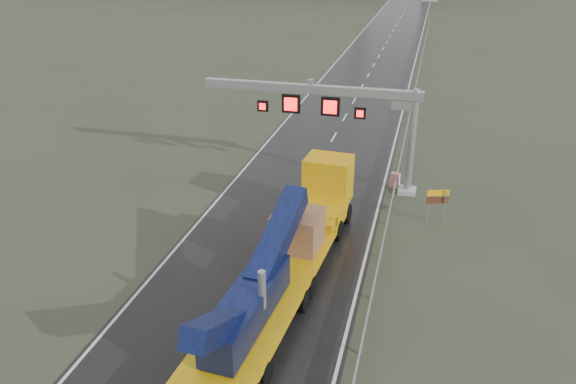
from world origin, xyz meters
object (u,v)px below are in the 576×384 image
(sign_gantry, at_px, (341,108))
(heavy_haul_truck, at_px, (289,249))
(exit_sign_pair, at_px, (437,200))
(striped_barrier, at_px, (395,180))

(sign_gantry, xyz_separation_m, heavy_haul_truck, (-0.35, -12.38, -3.73))
(sign_gantry, relative_size, exit_sign_pair, 6.50)
(heavy_haul_truck, xyz_separation_m, striped_barrier, (4.25, 13.07, -1.35))
(sign_gantry, xyz_separation_m, striped_barrier, (3.90, 0.69, -5.08))
(sign_gantry, distance_m, exit_sign_pair, 8.85)
(sign_gantry, height_order, heavy_haul_truck, sign_gantry)
(heavy_haul_truck, distance_m, exit_sign_pair, 10.91)
(sign_gantry, relative_size, striped_barrier, 13.91)
(sign_gantry, relative_size, heavy_haul_truck, 0.71)
(exit_sign_pair, bearing_deg, sign_gantry, 130.56)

